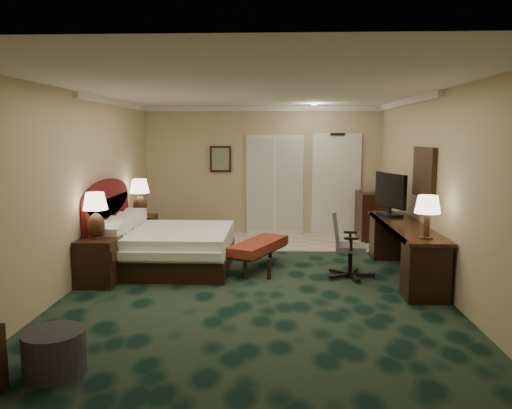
{
  "coord_description": "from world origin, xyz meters",
  "views": [
    {
      "loc": [
        0.27,
        -6.84,
        2.09
      ],
      "look_at": [
        -0.02,
        0.6,
        1.06
      ],
      "focal_mm": 35.0,
      "sensor_mm": 36.0,
      "label": 1
    }
  ],
  "objects_px": {
    "desk_chair": "(351,244)",
    "nightstand_far": "(142,231)",
    "ottoman": "(54,352)",
    "tv": "(390,195)",
    "nightstand_near": "(99,261)",
    "bed": "(169,249)",
    "desk": "(403,250)",
    "lamp_far": "(140,197)",
    "minibar": "(371,216)",
    "lamp_near": "(96,215)",
    "bed_bench": "(258,255)"
  },
  "relations": [
    {
      "from": "desk_chair",
      "to": "nightstand_far",
      "type": "bearing_deg",
      "value": 158.98
    },
    {
      "from": "ottoman",
      "to": "tv",
      "type": "relative_size",
      "value": 0.6
    },
    {
      "from": "nightstand_near",
      "to": "bed",
      "type": "bearing_deg",
      "value": 49.38
    },
    {
      "from": "nightstand_near",
      "to": "desk",
      "type": "xyz_separation_m",
      "value": [
        4.41,
        0.61,
        0.06
      ]
    },
    {
      "from": "lamp_far",
      "to": "tv",
      "type": "distance_m",
      "value": 4.51
    },
    {
      "from": "nightstand_far",
      "to": "minibar",
      "type": "xyz_separation_m",
      "value": [
        4.43,
        0.89,
        0.18
      ]
    },
    {
      "from": "bed",
      "to": "tv",
      "type": "distance_m",
      "value": 3.67
    },
    {
      "from": "lamp_far",
      "to": "desk_chair",
      "type": "height_order",
      "value": "lamp_far"
    },
    {
      "from": "bed",
      "to": "lamp_near",
      "type": "xyz_separation_m",
      "value": [
        -0.83,
        -0.88,
        0.67
      ]
    },
    {
      "from": "bed_bench",
      "to": "desk_chair",
      "type": "height_order",
      "value": "desk_chair"
    },
    {
      "from": "desk",
      "to": "bed",
      "type": "bearing_deg",
      "value": 174.97
    },
    {
      "from": "desk",
      "to": "minibar",
      "type": "bearing_deg",
      "value": 89.82
    },
    {
      "from": "lamp_near",
      "to": "tv",
      "type": "bearing_deg",
      "value": 16.48
    },
    {
      "from": "lamp_near",
      "to": "desk",
      "type": "xyz_separation_m",
      "value": [
        4.44,
        0.56,
        -0.59
      ]
    },
    {
      "from": "lamp_near",
      "to": "desk_chair",
      "type": "xyz_separation_m",
      "value": [
        3.63,
        0.45,
        -0.48
      ]
    },
    {
      "from": "nightstand_near",
      "to": "lamp_near",
      "type": "bearing_deg",
      "value": 128.82
    },
    {
      "from": "nightstand_near",
      "to": "nightstand_far",
      "type": "distance_m",
      "value": 2.38
    },
    {
      "from": "nightstand_far",
      "to": "desk_chair",
      "type": "bearing_deg",
      "value": -27.59
    },
    {
      "from": "tv",
      "to": "bed",
      "type": "bearing_deg",
      "value": 170.44
    },
    {
      "from": "bed",
      "to": "ottoman",
      "type": "relative_size",
      "value": 3.58
    },
    {
      "from": "nightstand_far",
      "to": "lamp_far",
      "type": "height_order",
      "value": "lamp_far"
    },
    {
      "from": "nightstand_near",
      "to": "desk",
      "type": "distance_m",
      "value": 4.45
    },
    {
      "from": "nightstand_near",
      "to": "desk_chair",
      "type": "xyz_separation_m",
      "value": [
        3.6,
        0.49,
        0.17
      ]
    },
    {
      "from": "nightstand_far",
      "to": "desk_chair",
      "type": "xyz_separation_m",
      "value": [
        3.62,
        -1.89,
        0.2
      ]
    },
    {
      "from": "nightstand_far",
      "to": "desk",
      "type": "height_order",
      "value": "desk"
    },
    {
      "from": "lamp_near",
      "to": "bed_bench",
      "type": "distance_m",
      "value": 2.53
    },
    {
      "from": "nightstand_far",
      "to": "tv",
      "type": "height_order",
      "value": "tv"
    },
    {
      "from": "lamp_far",
      "to": "desk_chair",
      "type": "distance_m",
      "value": 4.11
    },
    {
      "from": "lamp_near",
      "to": "desk_chair",
      "type": "distance_m",
      "value": 3.69
    },
    {
      "from": "nightstand_near",
      "to": "tv",
      "type": "distance_m",
      "value": 4.62
    },
    {
      "from": "nightstand_far",
      "to": "minibar",
      "type": "bearing_deg",
      "value": 11.4
    },
    {
      "from": "tv",
      "to": "lamp_near",
      "type": "bearing_deg",
      "value": -179.73
    },
    {
      "from": "nightstand_far",
      "to": "lamp_near",
      "type": "bearing_deg",
      "value": -90.34
    },
    {
      "from": "desk_chair",
      "to": "bed",
      "type": "bearing_deg",
      "value": 177.78
    },
    {
      "from": "nightstand_near",
      "to": "lamp_far",
      "type": "bearing_deg",
      "value": 91.02
    },
    {
      "from": "bed",
      "to": "lamp_far",
      "type": "distance_m",
      "value": 1.77
    },
    {
      "from": "lamp_near",
      "to": "ottoman",
      "type": "bearing_deg",
      "value": -77.95
    },
    {
      "from": "bed_bench",
      "to": "minibar",
      "type": "bearing_deg",
      "value": 71.91
    },
    {
      "from": "desk_chair",
      "to": "minibar",
      "type": "xyz_separation_m",
      "value": [
        0.82,
        2.79,
        -0.02
      ]
    },
    {
      "from": "desk_chair",
      "to": "tv",
      "type": "bearing_deg",
      "value": 55.18
    },
    {
      "from": "bed_bench",
      "to": "tv",
      "type": "height_order",
      "value": "tv"
    },
    {
      "from": "lamp_far",
      "to": "bed_bench",
      "type": "xyz_separation_m",
      "value": [
        2.26,
        -1.45,
        -0.73
      ]
    },
    {
      "from": "minibar",
      "to": "tv",
      "type": "bearing_deg",
      "value": -92.0
    },
    {
      "from": "bed_bench",
      "to": "desk",
      "type": "xyz_separation_m",
      "value": [
        2.18,
        -0.29,
        0.17
      ]
    },
    {
      "from": "bed",
      "to": "bed_bench",
      "type": "bearing_deg",
      "value": -0.96
    },
    {
      "from": "lamp_near",
      "to": "lamp_far",
      "type": "relative_size",
      "value": 0.94
    },
    {
      "from": "bed_bench",
      "to": "ottoman",
      "type": "xyz_separation_m",
      "value": [
        -1.68,
        -3.57,
        -0.03
      ]
    },
    {
      "from": "desk_chair",
      "to": "bed_bench",
      "type": "bearing_deg",
      "value": 169.97
    },
    {
      "from": "bed_bench",
      "to": "ottoman",
      "type": "bearing_deg",
      "value": -90.61
    },
    {
      "from": "lamp_far",
      "to": "bed_bench",
      "type": "relative_size",
      "value": 0.52
    }
  ]
}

